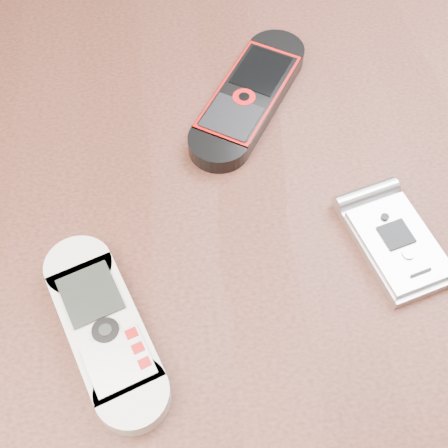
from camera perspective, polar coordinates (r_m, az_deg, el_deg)
table at (r=0.57m, az=-0.50°, el=-6.24°), size 1.20×0.80×0.75m
nokia_white at (r=0.44m, az=-10.88°, el=-9.33°), size 0.10×0.16×0.02m
nokia_black_red at (r=0.56m, az=2.29°, el=11.62°), size 0.14×0.17×0.02m
motorola_razr at (r=0.49m, az=15.46°, el=-1.61°), size 0.08×0.11×0.02m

